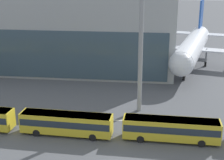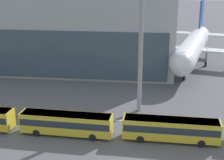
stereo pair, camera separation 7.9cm
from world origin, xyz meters
TOP-DOWN VIEW (x-y plane):
  - airliner_at_gate_far at (12.75, 46.02)m, footprint 36.90×36.62m
  - shuttle_bus_2 at (-8.03, 8.17)m, footprint 12.88×3.12m
  - shuttle_bus_3 at (6.27, 8.13)m, footprint 12.85×2.92m
  - floodlight_mast at (1.61, 17.92)m, footprint 2.08×2.08m
  - lane_stripe_3 at (-0.15, 13.76)m, footprint 6.58×0.67m

SIDE VIEW (x-z plane):
  - lane_stripe_3 at x=-0.15m, z-range 0.00..0.01m
  - shuttle_bus_2 at x=-8.03m, z-range 0.28..3.39m
  - shuttle_bus_3 at x=6.27m, z-range 0.28..3.39m
  - airliner_at_gate_far at x=12.75m, z-range -2.36..11.83m
  - floodlight_mast at x=1.61m, z-range 1.69..25.44m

